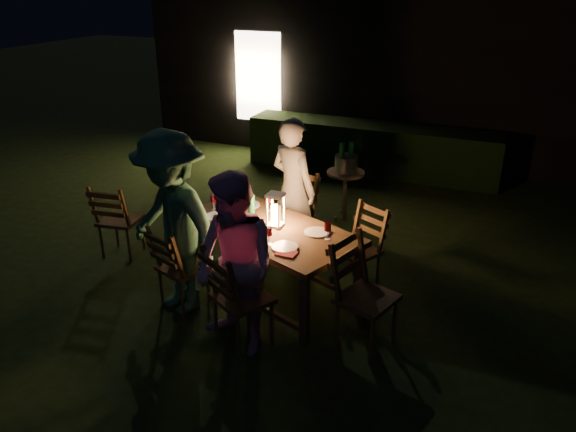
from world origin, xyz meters
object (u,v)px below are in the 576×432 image
at_px(bottle_table, 251,207).
at_px(side_table, 345,177).
at_px(dining_table, 269,233).
at_px(person_house_side, 293,189).
at_px(chair_far_left, 290,231).
at_px(lantern, 275,212).
at_px(chair_near_right, 241,314).
at_px(chair_near_left, 182,281).
at_px(chair_far_right, 357,262).
at_px(person_opp_left, 173,225).
at_px(bottle_bucket_b, 351,160).
at_px(ice_bucket, 346,164).
at_px(bottle_bucket_a, 342,160).
at_px(person_opp_right, 235,266).
at_px(chair_spare, 121,232).
at_px(chair_end, 364,313).

height_order(bottle_table, side_table, bottle_table).
height_order(dining_table, person_house_side, person_house_side).
relative_size(chair_far_left, lantern, 3.01).
bearing_deg(chair_near_right, chair_near_left, -172.24).
distance_m(chair_far_right, lantern, 1.09).
xyz_separation_m(dining_table, person_house_side, (-0.12, 0.93, 0.13)).
distance_m(person_opp_left, side_table, 2.93).
bearing_deg(bottle_bucket_b, ice_bucket, -141.34).
bearing_deg(side_table, bottle_bucket_a, -141.34).
xyz_separation_m(chair_near_left, lantern, (0.77, 0.58, 0.65)).
distance_m(dining_table, person_opp_left, 0.96).
distance_m(ice_bucket, bottle_bucket_b, 0.08).
distance_m(side_table, bottle_bucket_b, 0.25).
bearing_deg(chair_near_right, chair_far_right, 93.98).
relative_size(chair_near_left, person_opp_right, 0.57).
bearing_deg(person_house_side, bottle_bucket_b, -80.70).
bearing_deg(lantern, person_opp_left, -141.47).
xyz_separation_m(chair_far_right, person_opp_right, (-0.68, -1.44, 0.54)).
relative_size(chair_spare, bottle_table, 3.46).
xyz_separation_m(person_opp_right, bottle_bucket_a, (-0.05, 3.08, 0.02)).
bearing_deg(chair_spare, bottle_bucket_b, 36.15).
bearing_deg(bottle_table, chair_far_right, 22.22).
xyz_separation_m(chair_end, bottle_bucket_b, (-0.97, 2.69, 0.52)).
distance_m(chair_near_right, person_opp_left, 1.08).
bearing_deg(side_table, chair_near_right, -89.73).
bearing_deg(person_house_side, bottle_bucket_a, -76.96).
bearing_deg(chair_spare, bottle_table, -9.27).
bearing_deg(ice_bucket, chair_far_right, -68.02).
relative_size(person_opp_left, bottle_bucket_a, 5.74).
xyz_separation_m(lantern, bottle_bucket_b, (0.10, 2.21, -0.10)).
bearing_deg(person_opp_right, chair_near_left, 176.78).
bearing_deg(person_opp_left, ice_bucket, 94.88).
bearing_deg(chair_far_left, side_table, -86.24).
relative_size(chair_near_left, chair_near_right, 0.91).
bearing_deg(chair_far_right, chair_far_left, 5.37).
bearing_deg(chair_end, chair_far_right, -143.32).
bearing_deg(side_table, person_opp_right, -90.01).
bearing_deg(chair_spare, lantern, -10.92).
relative_size(dining_table, person_house_side, 1.25).
bearing_deg(person_opp_left, person_house_side, 90.00).
bearing_deg(chair_end, ice_bucket, -141.85).
xyz_separation_m(person_opp_right, lantern, (-0.05, 0.96, 0.11)).
height_order(chair_end, person_opp_right, person_opp_right).
distance_m(chair_far_left, chair_far_right, 1.01).
height_order(chair_near_right, bottle_bucket_a, chair_near_right).
relative_size(lantern, bottle_table, 1.25).
bearing_deg(person_opp_left, chair_near_right, 3.12).
height_order(dining_table, chair_near_left, chair_near_left).
xyz_separation_m(chair_near_right, bottle_bucket_a, (-0.06, 3.04, 0.53)).
height_order(chair_far_left, chair_end, chair_far_left).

